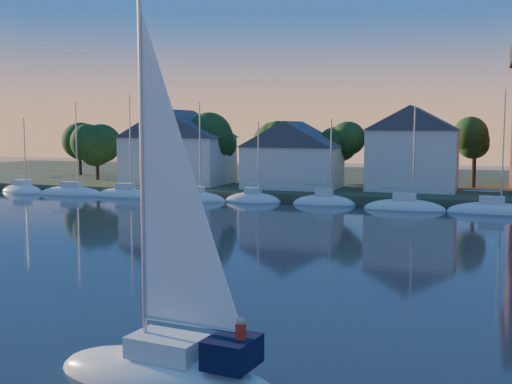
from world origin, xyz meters
The scene contains 8 objects.
shoreline_land centered at (0.00, 75.00, 0.00)m, with size 160.00×50.00×2.00m, color #343E24.
wooden_dock centered at (0.00, 52.00, 0.00)m, with size 120.00×3.00×1.00m, color brown.
clubhouse_west centered at (-22.00, 58.00, 5.93)m, with size 13.65×9.45×9.64m.
clubhouse_centre centered at (-6.00, 57.00, 5.13)m, with size 11.55×8.40×8.08m.
clubhouse_east centered at (8.00, 59.00, 6.00)m, with size 10.50×8.40×9.80m.
tree_line centered at (2.00, 63.00, 7.18)m, with size 93.40×5.40×8.90m.
moored_fleet centered at (0.00, 49.00, 0.10)m, with size 87.50×2.40×12.05m.
hero_sailboat centered at (6.86, 0.19, 0.57)m, with size 8.77×3.66×13.41m.
Camera 1 is at (16.24, -17.65, 8.33)m, focal length 45.00 mm.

